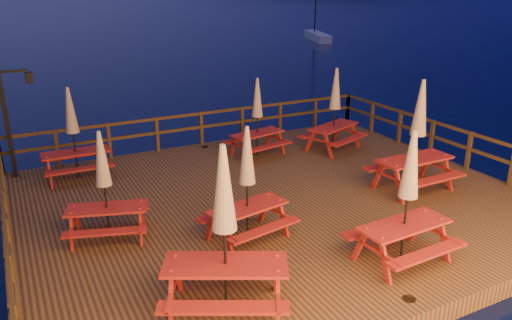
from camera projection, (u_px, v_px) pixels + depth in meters
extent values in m
plane|color=black|center=(274.00, 214.00, 12.34)|extent=(500.00, 500.00, 0.00)
cube|color=#442216|center=(275.00, 206.00, 12.27)|extent=(12.00, 10.00, 0.40)
cylinder|color=#332410|center=(18.00, 200.00, 13.87)|extent=(0.24, 0.24, 1.40)
cylinder|color=#332410|center=(205.00, 167.00, 16.29)|extent=(0.24, 0.24, 1.40)
cylinder|color=#332410|center=(344.00, 143.00, 18.71)|extent=(0.24, 0.24, 1.40)
cube|color=#332410|center=(201.00, 113.00, 15.91)|extent=(11.70, 0.06, 0.09)
cube|color=#332410|center=(201.00, 127.00, 16.06)|extent=(11.70, 0.06, 0.09)
cube|color=#332410|center=(46.00, 150.00, 14.06)|extent=(0.10, 0.10, 1.10)
cube|color=#332410|center=(201.00, 129.00, 16.08)|extent=(0.10, 0.10, 1.10)
cube|color=#332410|center=(322.00, 112.00, 18.10)|extent=(0.10, 0.10, 1.10)
cube|color=#332410|center=(3.00, 206.00, 9.33)|extent=(0.06, 9.70, 0.09)
cube|color=#332410|center=(7.00, 228.00, 9.48)|extent=(0.06, 9.70, 0.09)
cube|color=#332410|center=(7.00, 230.00, 9.49)|extent=(0.10, 0.10, 1.10)
cube|color=#332410|center=(1.00, 167.00, 12.74)|extent=(0.10, 0.10, 1.10)
cube|color=#332410|center=(452.00, 127.00, 14.38)|extent=(0.06, 9.70, 0.09)
cube|color=#332410|center=(450.00, 142.00, 14.53)|extent=(0.06, 9.70, 0.09)
cube|color=#332410|center=(449.00, 144.00, 14.55)|extent=(0.10, 0.10, 1.10)
cube|color=#332410|center=(364.00, 114.00, 17.80)|extent=(0.10, 0.10, 1.10)
cube|color=black|center=(7.00, 123.00, 13.11)|extent=(0.12, 0.12, 3.00)
cube|color=black|center=(13.00, 71.00, 12.81)|extent=(0.70, 0.06, 0.06)
cube|color=black|center=(29.00, 78.00, 13.03)|extent=(0.18, 0.18, 0.28)
sphere|color=#E6B05C|center=(29.00, 78.00, 13.03)|extent=(0.14, 0.14, 0.14)
cube|color=silver|center=(317.00, 37.00, 49.19)|extent=(3.57, 6.93, 0.89)
cylinder|color=black|center=(315.00, 12.00, 48.82)|extent=(0.71, 1.70, 0.08)
cube|color=maroon|center=(225.00, 265.00, 7.84)|extent=(2.09, 1.58, 0.05)
cube|color=maroon|center=(228.00, 261.00, 8.56)|extent=(1.88, 1.17, 0.05)
cube|color=maroon|center=(223.00, 308.00, 7.33)|extent=(1.88, 1.17, 0.05)
cube|color=maroon|center=(178.00, 275.00, 8.31)|extent=(0.11, 0.13, 0.82)
cube|color=maroon|center=(171.00, 300.00, 7.64)|extent=(0.11, 0.13, 0.82)
cube|color=maroon|center=(276.00, 275.00, 8.31)|extent=(0.11, 0.13, 0.82)
cube|color=maroon|center=(278.00, 301.00, 7.64)|extent=(0.11, 0.13, 0.82)
cylinder|color=black|center=(225.00, 234.00, 7.65)|extent=(0.05, 0.05, 2.73)
cone|color=tan|center=(224.00, 188.00, 7.40)|extent=(0.39, 0.39, 1.36)
sphere|color=black|center=(223.00, 148.00, 7.18)|extent=(0.08, 0.08, 0.08)
cube|color=maroon|center=(334.00, 126.00, 15.59)|extent=(1.93, 1.28, 0.05)
cube|color=maroon|center=(318.00, 132.00, 16.08)|extent=(1.78, 0.88, 0.05)
cube|color=maroon|center=(350.00, 139.00, 15.31)|extent=(1.78, 0.88, 0.05)
cube|color=maroon|center=(311.00, 141.00, 15.41)|extent=(0.09, 0.11, 0.75)
cube|color=maroon|center=(328.00, 145.00, 14.99)|extent=(0.09, 0.11, 0.75)
cube|color=maroon|center=(338.00, 131.00, 16.45)|extent=(0.09, 0.11, 0.75)
cube|color=maroon|center=(355.00, 135.00, 16.03)|extent=(0.09, 0.11, 0.75)
cylinder|color=black|center=(335.00, 111.00, 15.43)|extent=(0.04, 0.04, 2.50)
cone|color=tan|center=(336.00, 88.00, 15.19)|extent=(0.36, 0.36, 1.25)
sphere|color=black|center=(337.00, 69.00, 15.00)|extent=(0.07, 0.07, 0.07)
cube|color=maroon|center=(107.00, 208.00, 10.14)|extent=(1.73, 1.10, 0.04)
cube|color=maroon|center=(111.00, 209.00, 10.73)|extent=(1.61, 0.74, 0.04)
cube|color=maroon|center=(105.00, 232.00, 9.73)|extent=(1.61, 0.74, 0.04)
cube|color=maroon|center=(77.00, 219.00, 10.43)|extent=(0.08, 0.10, 0.67)
cube|color=maroon|center=(72.00, 232.00, 9.88)|extent=(0.08, 0.10, 0.67)
cube|color=maroon|center=(143.00, 215.00, 10.63)|extent=(0.08, 0.10, 0.67)
cube|color=maroon|center=(141.00, 227.00, 10.08)|extent=(0.08, 0.10, 0.67)
cylinder|color=black|center=(105.00, 188.00, 9.99)|extent=(0.04, 0.04, 2.24)
cone|color=tan|center=(101.00, 158.00, 9.78)|extent=(0.32, 0.32, 1.12)
sphere|color=black|center=(98.00, 133.00, 9.60)|extent=(0.06, 0.06, 0.06)
cube|color=maroon|center=(404.00, 225.00, 9.26)|extent=(1.84, 0.79, 0.05)
cube|color=maroon|center=(380.00, 226.00, 9.86)|extent=(1.82, 0.37, 0.05)
cube|color=maroon|center=(428.00, 253.00, 8.87)|extent=(1.82, 0.37, 0.05)
cube|color=maroon|center=(360.00, 245.00, 9.31)|extent=(0.06, 0.10, 0.75)
cube|color=maroon|center=(385.00, 261.00, 8.77)|extent=(0.06, 0.10, 0.75)
cube|color=maroon|center=(417.00, 227.00, 10.02)|extent=(0.06, 0.10, 0.75)
cube|color=maroon|center=(444.00, 240.00, 9.48)|extent=(0.06, 0.10, 0.75)
cylinder|color=black|center=(407.00, 200.00, 9.09)|extent=(0.04, 0.04, 2.51)
cone|color=tan|center=(411.00, 164.00, 8.86)|extent=(0.36, 0.36, 1.26)
sphere|color=black|center=(415.00, 133.00, 8.66)|extent=(0.07, 0.07, 0.07)
cube|color=maroon|center=(247.00, 207.00, 10.11)|extent=(1.77, 0.96, 0.05)
cube|color=maroon|center=(232.00, 210.00, 10.62)|extent=(1.70, 0.57, 0.05)
cube|color=maroon|center=(265.00, 230.00, 9.79)|extent=(1.70, 0.57, 0.05)
cube|color=maroon|center=(211.00, 227.00, 10.05)|extent=(0.07, 0.10, 0.70)
cube|color=maroon|center=(228.00, 239.00, 9.59)|extent=(0.07, 0.10, 0.70)
cube|color=maroon|center=(265.00, 209.00, 10.86)|extent=(0.07, 0.10, 0.70)
cube|color=maroon|center=(283.00, 219.00, 10.41)|extent=(0.07, 0.10, 0.70)
cylinder|color=black|center=(247.00, 186.00, 9.95)|extent=(0.04, 0.04, 2.34)
cone|color=tan|center=(247.00, 155.00, 9.73)|extent=(0.34, 0.34, 1.17)
sphere|color=black|center=(247.00, 128.00, 9.55)|extent=(0.07, 0.07, 0.07)
cube|color=maroon|center=(75.00, 152.00, 13.30)|extent=(1.74, 0.68, 0.05)
cube|color=maroon|center=(74.00, 156.00, 13.88)|extent=(1.74, 0.27, 0.05)
cube|color=maroon|center=(80.00, 169.00, 12.91)|extent=(1.74, 0.27, 0.05)
cube|color=maroon|center=(47.00, 166.00, 13.38)|extent=(0.06, 0.10, 0.72)
cube|color=maroon|center=(50.00, 173.00, 12.85)|extent=(0.06, 0.10, 0.72)
cube|color=maroon|center=(102.00, 157.00, 14.00)|extent=(0.06, 0.10, 0.72)
cube|color=maroon|center=(107.00, 164.00, 13.47)|extent=(0.06, 0.10, 0.72)
cylinder|color=black|center=(73.00, 135.00, 13.14)|extent=(0.04, 0.04, 2.41)
cone|color=tan|center=(70.00, 110.00, 12.91)|extent=(0.35, 0.35, 1.20)
sphere|color=black|center=(67.00, 89.00, 12.72)|extent=(0.07, 0.07, 0.07)
cube|color=maroon|center=(415.00, 159.00, 12.50)|extent=(1.99, 0.80, 0.05)
cube|color=maroon|center=(395.00, 163.00, 13.15)|extent=(1.98, 0.34, 0.05)
cube|color=maroon|center=(433.00, 180.00, 12.06)|extent=(1.98, 0.34, 0.05)
cube|color=maroon|center=(378.00, 175.00, 12.57)|extent=(0.07, 0.11, 0.82)
cube|color=maroon|center=(399.00, 185.00, 11.97)|extent=(0.07, 0.11, 0.82)
cube|color=maroon|center=(426.00, 165.00, 13.30)|extent=(0.07, 0.11, 0.82)
cube|color=maroon|center=(448.00, 173.00, 12.70)|extent=(0.07, 0.11, 0.82)
cylinder|color=black|center=(417.00, 138.00, 12.31)|extent=(0.05, 0.05, 2.75)
cone|color=tan|center=(421.00, 108.00, 12.05)|extent=(0.40, 0.40, 1.37)
sphere|color=black|center=(424.00, 81.00, 11.84)|extent=(0.08, 0.08, 0.08)
cube|color=maroon|center=(257.00, 133.00, 15.08)|extent=(1.75, 0.95, 0.05)
cube|color=maroon|center=(246.00, 138.00, 15.59)|extent=(1.68, 0.57, 0.05)
cube|color=maroon|center=(269.00, 146.00, 14.77)|extent=(1.68, 0.57, 0.05)
cube|color=maroon|center=(233.00, 146.00, 15.02)|extent=(0.07, 0.10, 0.69)
cube|color=maroon|center=(245.00, 151.00, 14.57)|extent=(0.07, 0.10, 0.69)
cube|color=maroon|center=(268.00, 138.00, 15.83)|extent=(0.07, 0.10, 0.69)
cube|color=maroon|center=(281.00, 142.00, 15.38)|extent=(0.07, 0.10, 0.69)
cylinder|color=black|center=(257.00, 119.00, 14.93)|extent=(0.04, 0.04, 2.30)
cone|color=tan|center=(257.00, 97.00, 14.71)|extent=(0.33, 0.33, 1.15)
sphere|color=black|center=(257.00, 79.00, 14.53)|extent=(0.06, 0.06, 0.06)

